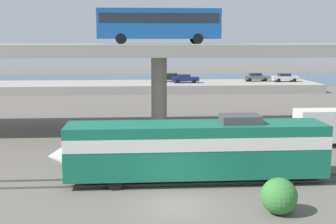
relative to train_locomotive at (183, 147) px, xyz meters
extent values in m
plane|color=#605B54|center=(-0.72, -4.00, -2.19)|extent=(260.00, 260.00, 0.00)
cube|color=#59544C|center=(-0.72, -0.70, -2.13)|extent=(110.00, 0.12, 0.12)
cube|color=#59544C|center=(-0.72, 0.70, -2.13)|extent=(110.00, 0.12, 0.12)
cube|color=#14664C|center=(0.80, 0.00, -0.11)|extent=(15.93, 3.00, 3.20)
cube|color=silver|center=(0.80, 0.00, 0.46)|extent=(15.93, 3.04, 0.77)
cone|color=silver|center=(-7.17, 0.00, -0.43)|extent=(2.17, 2.85, 2.85)
cube|color=black|center=(-5.54, 0.00, 0.78)|extent=(2.17, 2.70, 1.02)
cube|color=#3F3F42|center=(3.51, 0.00, 1.74)|extent=(2.40, 1.80, 0.50)
cylinder|color=black|center=(-4.18, -1.35, -1.71)|extent=(0.96, 0.18, 0.96)
cylinder|color=black|center=(-4.18, 1.35, -1.71)|extent=(0.96, 0.18, 0.96)
cylinder|color=black|center=(5.78, -1.35, -1.71)|extent=(0.96, 0.18, 0.96)
cylinder|color=black|center=(5.78, 1.35, -1.71)|extent=(0.96, 0.18, 0.96)
cube|color=gray|center=(-0.72, 16.00, 5.62)|extent=(96.00, 10.12, 1.11)
cylinder|color=gray|center=(-0.72, 16.00, 1.44)|extent=(1.50, 1.50, 7.26)
cube|color=#14478C|center=(-0.62, 17.89, 8.13)|extent=(12.00, 2.55, 2.90)
cube|color=black|center=(-0.62, 17.89, 8.65)|extent=(11.52, 2.59, 0.93)
cube|color=black|center=(5.33, 17.89, 8.48)|extent=(0.08, 2.30, 1.74)
cylinder|color=black|center=(3.10, 19.10, 6.68)|extent=(1.00, 0.26, 1.00)
cylinder|color=black|center=(3.10, 16.68, 6.68)|extent=(1.00, 0.26, 1.00)
cylinder|color=black|center=(-4.34, 19.10, 6.68)|extent=(1.00, 0.26, 1.00)
cylinder|color=black|center=(-4.34, 16.68, 6.68)|extent=(1.00, 0.26, 1.00)
cube|color=silver|center=(12.67, 8.77, -0.45)|extent=(4.60, 2.30, 2.60)
cylinder|color=black|center=(11.66, 9.86, -1.75)|extent=(0.88, 0.28, 0.88)
cylinder|color=black|center=(11.66, 7.68, -1.75)|extent=(0.88, 0.28, 0.88)
cube|color=gray|center=(-0.72, 51.00, -1.49)|extent=(58.61, 11.86, 1.41)
cube|color=black|center=(3.18, 53.30, -0.12)|extent=(4.19, 1.87, 0.70)
cube|color=#1E232B|center=(3.39, 53.30, 0.47)|extent=(1.84, 1.65, 0.48)
cylinder|color=black|center=(1.89, 52.41, -0.47)|extent=(0.64, 0.20, 0.64)
cylinder|color=black|center=(1.89, 54.19, -0.47)|extent=(0.64, 0.20, 0.64)
cylinder|color=black|center=(4.48, 52.41, -0.47)|extent=(0.64, 0.20, 0.64)
cylinder|color=black|center=(4.48, 54.19, -0.47)|extent=(0.64, 0.20, 0.64)
cube|color=#515459|center=(18.68, 52.62, -0.12)|extent=(4.53, 1.87, 0.70)
cube|color=#1E232B|center=(18.46, 52.62, 0.47)|extent=(1.99, 1.64, 0.48)
cylinder|color=black|center=(20.09, 53.51, -0.47)|extent=(0.64, 0.20, 0.64)
cylinder|color=black|center=(20.09, 51.74, -0.47)|extent=(0.64, 0.20, 0.64)
cylinder|color=black|center=(17.28, 53.51, -0.47)|extent=(0.64, 0.20, 0.64)
cylinder|color=black|center=(17.28, 51.74, -0.47)|extent=(0.64, 0.20, 0.64)
cube|color=#B7B7BC|center=(23.58, 51.28, -0.12)|extent=(4.59, 1.71, 0.70)
cube|color=#1E232B|center=(23.35, 51.28, 0.47)|extent=(2.02, 1.51, 0.48)
cylinder|color=black|center=(25.01, 52.09, -0.47)|extent=(0.64, 0.20, 0.64)
cylinder|color=black|center=(25.01, 50.47, -0.47)|extent=(0.64, 0.20, 0.64)
cylinder|color=black|center=(22.16, 52.09, -0.47)|extent=(0.64, 0.20, 0.64)
cylinder|color=black|center=(22.16, 50.47, -0.47)|extent=(0.64, 0.20, 0.64)
cube|color=navy|center=(5.54, 50.44, -0.12)|extent=(4.65, 1.89, 0.70)
cube|color=#1E232B|center=(5.31, 50.44, 0.47)|extent=(2.04, 1.66, 0.48)
cylinder|color=black|center=(6.98, 51.34, -0.47)|extent=(0.64, 0.20, 0.64)
cylinder|color=black|center=(6.98, 49.55, -0.47)|extent=(0.64, 0.20, 0.64)
cylinder|color=black|center=(4.10, 51.34, -0.47)|extent=(0.64, 0.20, 0.64)
cylinder|color=black|center=(4.10, 49.55, -0.47)|extent=(0.64, 0.20, 0.64)
cube|color=#2D5170|center=(-0.72, 74.00, -2.19)|extent=(140.00, 36.00, 0.01)
sphere|color=#357835|center=(4.31, -5.53, -1.26)|extent=(1.86, 1.86, 1.86)
camera|label=1|loc=(-2.77, -26.65, 6.53)|focal=47.63mm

